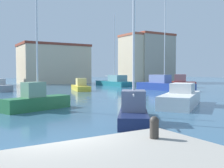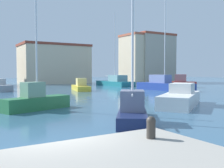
{
  "view_description": "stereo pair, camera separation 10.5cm",
  "coord_description": "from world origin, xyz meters",
  "views": [
    {
      "loc": [
        -2.37,
        -6.84,
        2.61
      ],
      "look_at": [
        13.7,
        19.58,
        1.11
      ],
      "focal_mm": 42.0,
      "sensor_mm": 36.0,
      "label": 1
    },
    {
      "loc": [
        -2.28,
        -6.89,
        2.61
      ],
      "look_at": [
        13.7,
        19.58,
        1.11
      ],
      "focal_mm": 42.0,
      "sensor_mm": 36.0,
      "label": 2
    }
  ],
  "objects": [
    {
      "name": "water",
      "position": [
        15.0,
        20.0,
        0.0
      ],
      "size": [
        160.0,
        160.0,
        0.0
      ],
      "primitive_type": "plane",
      "color": "#38607F",
      "rests_on": "ground"
    },
    {
      "name": "mooring_bollard",
      "position": [
        1.93,
        -1.82,
        1.23
      ],
      "size": [
        0.24,
        0.24,
        0.56
      ],
      "color": "#38332D",
      "rests_on": "pier_quay"
    },
    {
      "name": "sailboat_navy_near_pier",
      "position": [
        5.58,
        4.1,
        0.62
      ],
      "size": [
        4.06,
        4.89,
        8.48
      ],
      "color": "#19234C",
      "rests_on": "water"
    },
    {
      "name": "sailboat_blue_distant_east",
      "position": [
        22.63,
        20.48,
        0.76
      ],
      "size": [
        3.52,
        8.87,
        13.84
      ],
      "color": "#233D93",
      "rests_on": "water"
    },
    {
      "name": "motorboat_yellow_far_right",
      "position": [
        12.55,
        25.95,
        0.52
      ],
      "size": [
        3.01,
        5.69,
        1.68
      ],
      "color": "gold",
      "rests_on": "water"
    },
    {
      "name": "motorboat_white_distant_north",
      "position": [
        12.39,
        7.33,
        0.62
      ],
      "size": [
        6.84,
        5.67,
        1.69
      ],
      "color": "white",
      "rests_on": "water"
    },
    {
      "name": "motorboat_red_mid_harbor",
      "position": [
        28.78,
        23.83,
        0.72
      ],
      "size": [
        5.5,
        5.56,
        2.13
      ],
      "color": "#B22823",
      "rests_on": "water"
    },
    {
      "name": "sailboat_teal_outer_mooring",
      "position": [
        22.43,
        32.87,
        0.71
      ],
      "size": [
        2.98,
        8.77,
        12.94
      ],
      "color": "#1E707A",
      "rests_on": "water"
    },
    {
      "name": "sailboat_green_far_left",
      "position": [
        2.44,
        10.85,
        0.69
      ],
      "size": [
        4.9,
        2.74,
        8.05
      ],
      "color": "#28703D",
      "rests_on": "water"
    },
    {
      "name": "warehouse_block",
      "position": [
        16.4,
        48.45,
        4.22
      ],
      "size": [
        14.18,
        9.02,
        8.43
      ],
      "color": "beige",
      "rests_on": "ground"
    },
    {
      "name": "yacht_club",
      "position": [
        36.79,
        42.18,
        5.56
      ],
      "size": [
        11.52,
        6.88,
        11.1
      ],
      "color": "beige",
      "rests_on": "ground"
    },
    {
      "name": "waterfront_apartments",
      "position": [
        38.17,
        42.68,
        5.73
      ],
      "size": [
        9.45,
        8.85,
        11.43
      ],
      "color": "#B2A893",
      "rests_on": "ground"
    }
  ]
}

